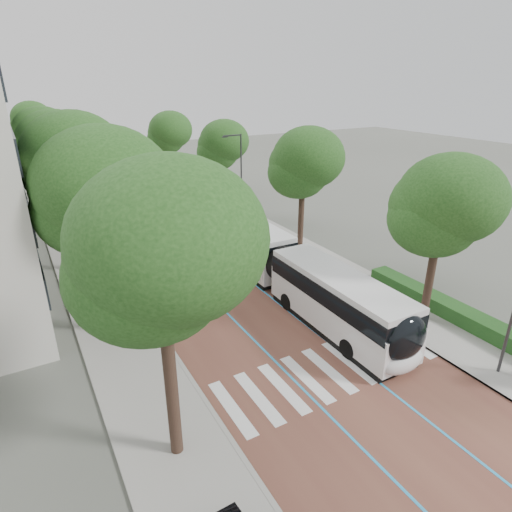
{
  "coord_description": "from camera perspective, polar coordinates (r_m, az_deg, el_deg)",
  "views": [
    {
      "loc": [
        -10.74,
        -11.43,
        12.48
      ],
      "look_at": [
        1.25,
        9.62,
        2.4
      ],
      "focal_mm": 30.0,
      "sensor_mm": 36.0,
      "label": 1
    }
  ],
  "objects": [
    {
      "name": "kerb_right",
      "position": [
        55.37,
        -11.88,
        9.15
      ],
      "size": [
        0.2,
        140.0,
        0.14
      ],
      "primitive_type": "cube",
      "color": "gray",
      "rests_on": "ground"
    },
    {
      "name": "ground",
      "position": [
        20.04,
        11.03,
        -16.42
      ],
      "size": [
        160.0,
        160.0,
        0.0
      ],
      "primitive_type": "plane",
      "color": "#51544C",
      "rests_on": "ground"
    },
    {
      "name": "lead_bus",
      "position": [
        25.63,
        5.49,
        -2.56
      ],
      "size": [
        2.73,
        18.42,
        3.2
      ],
      "rotation": [
        0.0,
        0.0,
        -0.01
      ],
      "color": "black",
      "rests_on": "ground"
    },
    {
      "name": "road",
      "position": [
        53.99,
        -17.56,
        8.2
      ],
      "size": [
        11.0,
        140.0,
        0.02
      ],
      "primitive_type": "cube",
      "color": "brown",
      "rests_on": "ground"
    },
    {
      "name": "lane_line_right",
      "position": [
        54.33,
        -15.91,
        8.48
      ],
      "size": [
        0.12,
        126.0,
        0.01
      ],
      "primitive_type": "cube",
      "color": "#278FC6",
      "rests_on": "road"
    },
    {
      "name": "kerb_left",
      "position": [
        53.15,
        -23.45,
        7.22
      ],
      "size": [
        0.2,
        140.0,
        0.14
      ],
      "primitive_type": "cube",
      "color": "gray",
      "rests_on": "ground"
    },
    {
      "name": "lane_line_left",
      "position": [
        53.7,
        -19.23,
        7.93
      ],
      "size": [
        0.12,
        126.0,
        0.01
      ],
      "primitive_type": "cube",
      "color": "#278FC6",
      "rests_on": "road"
    },
    {
      "name": "hedge",
      "position": [
        25.83,
        26.91,
        -7.68
      ],
      "size": [
        1.2,
        14.0,
        0.8
      ],
      "primitive_type": "cube",
      "color": "#174417",
      "rests_on": "sidewalk_right"
    },
    {
      "name": "sidewalk_right",
      "position": [
        55.96,
        -10.02,
        9.43
      ],
      "size": [
        4.0,
        140.0,
        0.12
      ],
      "primitive_type": "cube",
      "color": "gray",
      "rests_on": "ground"
    },
    {
      "name": "trees_right",
      "position": [
        39.19,
        -1.21,
        13.34
      ],
      "size": [
        5.59,
        47.47,
        8.84
      ],
      "color": "black",
      "rests_on": "ground"
    },
    {
      "name": "bus_queued_1",
      "position": [
        50.02,
        -13.99,
        9.4
      ],
      "size": [
        3.24,
        12.52,
        3.2
      ],
      "rotation": [
        0.0,
        0.0,
        0.06
      ],
      "color": "silver",
      "rests_on": "ground"
    },
    {
      "name": "trees_left",
      "position": [
        34.98,
        -24.56,
        11.93
      ],
      "size": [
        6.43,
        60.51,
        10.18
      ],
      "color": "black",
      "rests_on": "ground"
    },
    {
      "name": "zebra_crossing",
      "position": [
        20.72,
        9.64,
        -14.74
      ],
      "size": [
        10.55,
        3.6,
        0.01
      ],
      "color": "silver",
      "rests_on": "ground"
    },
    {
      "name": "streetlight_far",
      "position": [
        38.44,
        -2.22,
        11.08
      ],
      "size": [
        1.82,
        0.2,
        8.0
      ],
      "color": "#323235",
      "rests_on": "sidewalk_right"
    },
    {
      "name": "sidewalk_left",
      "position": [
        53.0,
        -25.48,
        6.84
      ],
      "size": [
        4.0,
        140.0,
        0.12
      ],
      "primitive_type": "cube",
      "color": "gray",
      "rests_on": "ground"
    },
    {
      "name": "bus_queued_2",
      "position": [
        63.3,
        -17.05,
        11.76
      ],
      "size": [
        2.86,
        12.46,
        3.2
      ],
      "rotation": [
        0.0,
        0.0,
        -0.03
      ],
      "color": "silver",
      "rests_on": "ground"
    },
    {
      "name": "bus_queued_0",
      "position": [
        39.37,
        -8.67,
        6.33
      ],
      "size": [
        2.97,
        12.48,
        3.2
      ],
      "rotation": [
        0.0,
        0.0,
        0.04
      ],
      "color": "silver",
      "rests_on": "ground"
    },
    {
      "name": "lamp_post_left",
      "position": [
        21.65,
        -14.95,
        -0.93
      ],
      "size": [
        0.14,
        0.14,
        8.0
      ],
      "primitive_type": "cylinder",
      "color": "#323235",
      "rests_on": "sidewalk_left"
    }
  ]
}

